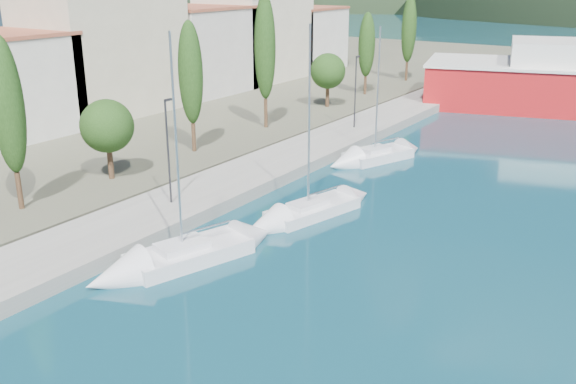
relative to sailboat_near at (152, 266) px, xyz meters
The scene contains 8 objects.
quay 17.49m from the sailboat_near, 104.92° to the left, with size 5.00×88.00×0.80m, color gray.
land_strip 50.30m from the sailboat_near, 147.67° to the left, with size 70.00×148.00×0.70m, color #565644.
town_buildings 39.46m from the sailboat_near, 134.69° to the left, with size 9.20×69.20×11.30m.
tree_row 25.59m from the sailboat_near, 116.48° to the left, with size 3.47×63.00×11.26m.
lamp_posts 8.65m from the sailboat_near, 125.28° to the left, with size 0.15×45.50×6.06m.
sailboat_near is the anchor object (origin of this frame).
sailboat_mid 8.98m from the sailboat_near, 77.59° to the left, with size 4.10×8.48×11.81m.
sailboat_far 21.71m from the sailboat_near, 90.41° to the left, with size 4.85×7.72×10.84m.
Camera 1 is at (16.11, -10.40, 13.61)m, focal length 40.00 mm.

